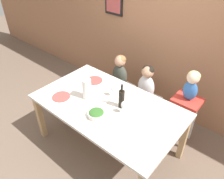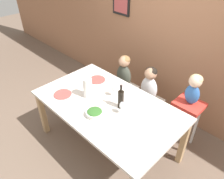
{
  "view_description": "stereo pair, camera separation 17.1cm",
  "coord_description": "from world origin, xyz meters",
  "px_view_note": "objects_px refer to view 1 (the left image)",
  "views": [
    {
      "loc": [
        1.39,
        -1.55,
        2.47
      ],
      "look_at": [
        0.0,
        0.08,
        0.94
      ],
      "focal_mm": 35.0,
      "sensor_mm": 36.0,
      "label": 1
    },
    {
      "loc": [
        1.52,
        -1.44,
        2.47
      ],
      "look_at": [
        0.0,
        0.08,
        0.94
      ],
      "focal_mm": 35.0,
      "sensor_mm": 36.0,
      "label": 2
    }
  ],
  "objects_px": {
    "person_child_center": "(147,82)",
    "dinner_plate_front_left": "(61,97)",
    "salad_bowl_large": "(96,114)",
    "person_baby_right": "(192,83)",
    "person_child_left": "(120,71)",
    "wine_glass_far": "(113,89)",
    "chair_far_left": "(119,89)",
    "wine_bottle": "(122,98)",
    "wine_glass_near": "(124,105)",
    "chair_far_center": "(144,101)",
    "chair_right_highchair": "(185,109)",
    "paper_towel_roll": "(87,89)",
    "dinner_plate_back_left": "(94,80)"
  },
  "relations": [
    {
      "from": "chair_right_highchair",
      "to": "wine_glass_near",
      "type": "bearing_deg",
      "value": -121.07
    },
    {
      "from": "person_child_left",
      "to": "chair_far_center",
      "type": "bearing_deg",
      "value": -0.16
    },
    {
      "from": "person_child_left",
      "to": "wine_glass_near",
      "type": "bearing_deg",
      "value": -48.9
    },
    {
      "from": "chair_far_center",
      "to": "chair_right_highchair",
      "type": "bearing_deg",
      "value": 0.0
    },
    {
      "from": "person_child_left",
      "to": "dinner_plate_front_left",
      "type": "bearing_deg",
      "value": -97.4
    },
    {
      "from": "chair_far_center",
      "to": "person_child_center",
      "type": "distance_m",
      "value": 0.36
    },
    {
      "from": "wine_glass_far",
      "to": "wine_bottle",
      "type": "bearing_deg",
      "value": -25.45
    },
    {
      "from": "person_baby_right",
      "to": "dinner_plate_front_left",
      "type": "distance_m",
      "value": 1.65
    },
    {
      "from": "paper_towel_roll",
      "to": "wine_glass_far",
      "type": "bearing_deg",
      "value": 46.89
    },
    {
      "from": "person_baby_right",
      "to": "paper_towel_roll",
      "type": "relative_size",
      "value": 1.49
    },
    {
      "from": "person_child_left",
      "to": "person_child_center",
      "type": "bearing_deg",
      "value": 0.0
    },
    {
      "from": "person_child_left",
      "to": "wine_bottle",
      "type": "distance_m",
      "value": 0.91
    },
    {
      "from": "salad_bowl_large",
      "to": "dinner_plate_back_left",
      "type": "distance_m",
      "value": 0.75
    },
    {
      "from": "wine_glass_far",
      "to": "salad_bowl_large",
      "type": "relative_size",
      "value": 0.82
    },
    {
      "from": "person_child_left",
      "to": "person_baby_right",
      "type": "xyz_separation_m",
      "value": [
        1.12,
        0.0,
        0.25
      ]
    },
    {
      "from": "wine_bottle",
      "to": "dinner_plate_back_left",
      "type": "relative_size",
      "value": 1.39
    },
    {
      "from": "chair_right_highchair",
      "to": "person_child_center",
      "type": "relative_size",
      "value": 1.37
    },
    {
      "from": "salad_bowl_large",
      "to": "chair_far_left",
      "type": "bearing_deg",
      "value": 114.55
    },
    {
      "from": "chair_far_left",
      "to": "salad_bowl_large",
      "type": "relative_size",
      "value": 2.19
    },
    {
      "from": "chair_far_left",
      "to": "salad_bowl_large",
      "type": "distance_m",
      "value": 1.18
    },
    {
      "from": "paper_towel_roll",
      "to": "person_child_left",
      "type": "bearing_deg",
      "value": 98.97
    },
    {
      "from": "chair_far_left",
      "to": "dinner_plate_back_left",
      "type": "bearing_deg",
      "value": -98.96
    },
    {
      "from": "person_child_center",
      "to": "salad_bowl_large",
      "type": "distance_m",
      "value": 1.01
    },
    {
      "from": "person_child_center",
      "to": "paper_towel_roll",
      "type": "height_order",
      "value": "paper_towel_roll"
    },
    {
      "from": "chair_far_left",
      "to": "wine_bottle",
      "type": "bearing_deg",
      "value": -50.25
    },
    {
      "from": "person_baby_right",
      "to": "paper_towel_roll",
      "type": "height_order",
      "value": "person_baby_right"
    },
    {
      "from": "paper_towel_roll",
      "to": "dinner_plate_back_left",
      "type": "height_order",
      "value": "paper_towel_roll"
    },
    {
      "from": "person_child_left",
      "to": "chair_far_left",
      "type": "bearing_deg",
      "value": -90.0
    },
    {
      "from": "salad_bowl_large",
      "to": "person_baby_right",
      "type": "bearing_deg",
      "value": 56.78
    },
    {
      "from": "person_child_left",
      "to": "salad_bowl_large",
      "type": "relative_size",
      "value": 2.63
    },
    {
      "from": "person_child_center",
      "to": "wine_glass_far",
      "type": "bearing_deg",
      "value": -102.96
    },
    {
      "from": "chair_far_center",
      "to": "salad_bowl_large",
      "type": "relative_size",
      "value": 2.19
    },
    {
      "from": "wine_bottle",
      "to": "wine_glass_near",
      "type": "distance_m",
      "value": 0.11
    },
    {
      "from": "chair_right_highchair",
      "to": "dinner_plate_front_left",
      "type": "distance_m",
      "value": 1.64
    },
    {
      "from": "person_child_left",
      "to": "wine_glass_far",
      "type": "bearing_deg",
      "value": -58.71
    },
    {
      "from": "person_child_left",
      "to": "paper_towel_roll",
      "type": "relative_size",
      "value": 1.97
    },
    {
      "from": "person_child_center",
      "to": "paper_towel_roll",
      "type": "relative_size",
      "value": 1.97
    },
    {
      "from": "person_baby_right",
      "to": "dinner_plate_front_left",
      "type": "relative_size",
      "value": 1.77
    },
    {
      "from": "chair_far_left",
      "to": "person_child_left",
      "type": "relative_size",
      "value": 0.83
    },
    {
      "from": "person_baby_right",
      "to": "person_child_center",
      "type": "bearing_deg",
      "value": -179.95
    },
    {
      "from": "person_baby_right",
      "to": "wine_bottle",
      "type": "relative_size",
      "value": 1.27
    },
    {
      "from": "chair_far_center",
      "to": "wine_bottle",
      "type": "xyz_separation_m",
      "value": [
        0.08,
        -0.69,
        0.51
      ]
    },
    {
      "from": "person_baby_right",
      "to": "salad_bowl_large",
      "type": "bearing_deg",
      "value": -123.22
    },
    {
      "from": "salad_bowl_large",
      "to": "dinner_plate_back_left",
      "type": "height_order",
      "value": "salad_bowl_large"
    },
    {
      "from": "wine_bottle",
      "to": "dinner_plate_back_left",
      "type": "xyz_separation_m",
      "value": [
        -0.65,
        0.2,
        -0.12
      ]
    },
    {
      "from": "chair_far_center",
      "to": "person_child_center",
      "type": "bearing_deg",
      "value": 90.0
    },
    {
      "from": "person_child_left",
      "to": "wine_glass_near",
      "type": "distance_m",
      "value": 1.02
    },
    {
      "from": "person_child_center",
      "to": "dinner_plate_front_left",
      "type": "bearing_deg",
      "value": -121.06
    },
    {
      "from": "person_baby_right",
      "to": "salad_bowl_large",
      "type": "height_order",
      "value": "person_baby_right"
    },
    {
      "from": "person_child_left",
      "to": "dinner_plate_front_left",
      "type": "relative_size",
      "value": 2.33
    }
  ]
}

